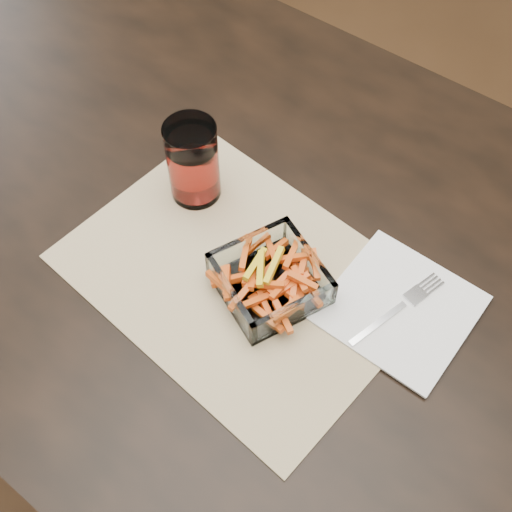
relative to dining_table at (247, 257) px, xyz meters
The scene contains 6 objects.
dining_table is the anchor object (origin of this frame).
placemat 0.13m from the dining_table, 58.42° to the right, with size 0.45×0.33×0.00m, color tan.
glass_bowl 0.16m from the dining_table, 36.20° to the right, with size 0.17×0.17×0.05m.
tumbler 0.18m from the dining_table, behind, with size 0.07×0.07×0.13m.
napkin 0.26m from the dining_table, ahead, with size 0.18×0.18×0.00m, color white.
fork 0.27m from the dining_table, ahead, with size 0.06×0.16×0.00m.
Camera 1 is at (0.34, -0.43, 1.49)m, focal length 45.00 mm.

